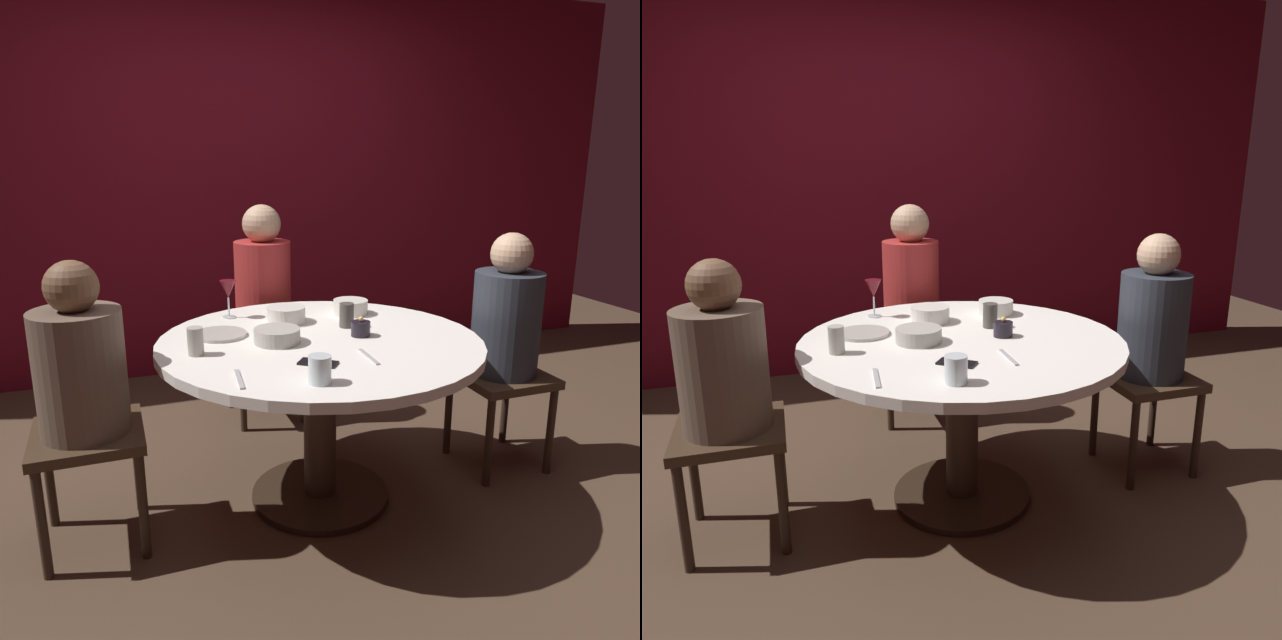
# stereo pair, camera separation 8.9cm
# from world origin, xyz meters

# --- Properties ---
(ground_plane) EXTENTS (8.00, 8.00, 0.00)m
(ground_plane) POSITION_xyz_m (0.00, 0.00, 0.00)
(ground_plane) COLOR #4C3828
(back_wall) EXTENTS (6.00, 0.10, 2.60)m
(back_wall) POSITION_xyz_m (0.00, 1.87, 1.30)
(back_wall) COLOR maroon
(back_wall) RESTS_ON ground
(dining_table) EXTENTS (1.33, 1.33, 0.73)m
(dining_table) POSITION_xyz_m (0.00, 0.00, 0.58)
(dining_table) COLOR white
(dining_table) RESTS_ON ground
(seated_diner_left) EXTENTS (0.40, 0.40, 1.11)m
(seated_diner_left) POSITION_xyz_m (-0.92, 0.00, 0.69)
(seated_diner_left) COLOR #3F2D1E
(seated_diner_left) RESTS_ON ground
(seated_diner_back) EXTENTS (0.40, 0.40, 1.21)m
(seated_diner_back) POSITION_xyz_m (0.00, 0.93, 0.75)
(seated_diner_back) COLOR #3F2D1E
(seated_diner_back) RESTS_ON ground
(seated_diner_right) EXTENTS (0.40, 0.40, 1.13)m
(seated_diner_right) POSITION_xyz_m (0.92, 0.00, 0.70)
(seated_diner_right) COLOR #3F2D1E
(seated_diner_right) RESTS_ON ground
(candle_holder) EXTENTS (0.08, 0.08, 0.08)m
(candle_holder) POSITION_xyz_m (0.17, -0.02, 0.76)
(candle_holder) COLOR black
(candle_holder) RESTS_ON dining_table
(wine_glass) EXTENTS (0.08, 0.08, 0.18)m
(wine_glass) POSITION_xyz_m (-0.29, 0.46, 0.86)
(wine_glass) COLOR silver
(wine_glass) RESTS_ON dining_table
(dinner_plate) EXTENTS (0.22, 0.22, 0.01)m
(dinner_plate) POSITION_xyz_m (-0.38, 0.18, 0.74)
(dinner_plate) COLOR #B2ADA3
(dinner_plate) RESTS_ON dining_table
(cell_phone) EXTENTS (0.15, 0.14, 0.01)m
(cell_phone) POSITION_xyz_m (-0.11, -0.29, 0.74)
(cell_phone) COLOR black
(cell_phone) RESTS_ON dining_table
(bowl_serving_large) EXTENTS (0.17, 0.17, 0.07)m
(bowl_serving_large) POSITION_xyz_m (-0.06, 0.29, 0.77)
(bowl_serving_large) COLOR silver
(bowl_serving_large) RESTS_ON dining_table
(bowl_salad_center) EXTENTS (0.16, 0.16, 0.07)m
(bowl_salad_center) POSITION_xyz_m (0.27, 0.33, 0.77)
(bowl_salad_center) COLOR silver
(bowl_salad_center) RESTS_ON dining_table
(bowl_small_white) EXTENTS (0.19, 0.19, 0.06)m
(bowl_small_white) POSITION_xyz_m (-0.18, 0.01, 0.76)
(bowl_small_white) COLOR #B2ADA3
(bowl_small_white) RESTS_ON dining_table
(cup_near_candle) EXTENTS (0.06, 0.06, 0.11)m
(cup_near_candle) POSITION_xyz_m (0.17, 0.13, 0.79)
(cup_near_candle) COLOR #4C4742
(cup_near_candle) RESTS_ON dining_table
(cup_by_left_diner) EXTENTS (0.08, 0.08, 0.10)m
(cup_by_left_diner) POSITION_xyz_m (-0.17, -0.47, 0.78)
(cup_by_left_diner) COLOR silver
(cup_by_left_diner) RESTS_ON dining_table
(cup_by_right_diner) EXTENTS (0.06, 0.06, 0.11)m
(cup_by_right_diner) POSITION_xyz_m (-0.51, -0.04, 0.79)
(cup_by_right_diner) COLOR #B2ADA3
(cup_by_right_diner) RESTS_ON dining_table
(fork_near_plate) EXTENTS (0.02, 0.18, 0.01)m
(fork_near_plate) POSITION_xyz_m (0.09, -0.28, 0.74)
(fork_near_plate) COLOR #B7B7BC
(fork_near_plate) RESTS_ON dining_table
(knife_near_plate) EXTENTS (0.03, 0.18, 0.01)m
(knife_near_plate) POSITION_xyz_m (-0.41, -0.35, 0.74)
(knife_near_plate) COLOR #B7B7BC
(knife_near_plate) RESTS_ON dining_table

